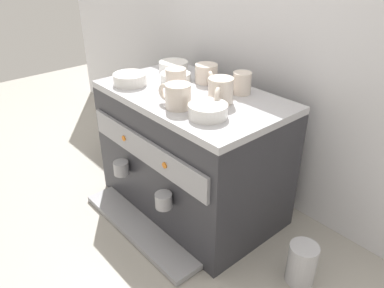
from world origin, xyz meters
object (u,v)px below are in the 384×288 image
object	(u,v)px
ceramic_cup_4	(207,74)
ceramic_bowl_0	(175,78)
ceramic_cup_0	(241,83)
ceramic_bowl_2	(130,79)
ceramic_cup_2	(220,91)
milk_pitcher	(301,264)
coffee_grinder	(125,114)
ceramic_cup_1	(177,96)
ceramic_bowl_3	(174,66)
espresso_machine	(191,153)
ceramic_cup_3	(176,80)
ceramic_bowl_1	(208,111)

from	to	relation	value
ceramic_cup_4	ceramic_bowl_0	bearing A→B (deg)	-134.95
ceramic_cup_0	ceramic_bowl_0	xyz separation A→B (m)	(-0.24, -0.09, -0.02)
ceramic_bowl_2	ceramic_cup_2	bearing A→B (deg)	19.58
milk_pitcher	ceramic_bowl_0	bearing A→B (deg)	177.01
ceramic_bowl_2	coffee_grinder	world-z (taller)	ceramic_bowl_2
ceramic_cup_1	milk_pitcher	bearing A→B (deg)	13.97
ceramic_cup_4	ceramic_bowl_3	size ratio (longest dim) A/B	0.98
ceramic_bowl_2	espresso_machine	bearing A→B (deg)	26.70
ceramic_cup_3	milk_pitcher	xyz separation A→B (m)	(0.56, 0.03, -0.45)
espresso_machine	ceramic_cup_0	xyz separation A→B (m)	(0.11, 0.12, 0.28)
espresso_machine	ceramic_bowl_2	size ratio (longest dim) A/B	5.57
ceramic_cup_2	ceramic_cup_3	bearing A→B (deg)	-167.50
ceramic_cup_0	ceramic_bowl_1	size ratio (longest dim) A/B	0.84
ceramic_bowl_1	ceramic_bowl_3	world-z (taller)	ceramic_bowl_1
espresso_machine	ceramic_bowl_2	bearing A→B (deg)	-153.30
ceramic_bowl_3	coffee_grinder	size ratio (longest dim) A/B	0.28
espresso_machine	coffee_grinder	size ratio (longest dim) A/B	1.61
ceramic_cup_3	milk_pitcher	size ratio (longest dim) A/B	0.70
ceramic_cup_0	milk_pitcher	size ratio (longest dim) A/B	0.72
ceramic_cup_1	ceramic_cup_4	distance (m)	0.25
ceramic_bowl_0	ceramic_bowl_2	xyz separation A→B (m)	(-0.09, -0.14, 0.00)
ceramic_cup_0	ceramic_bowl_1	xyz separation A→B (m)	(0.07, -0.21, -0.02)
ceramic_cup_3	ceramic_bowl_2	distance (m)	0.18
ceramic_cup_2	ceramic_bowl_2	world-z (taller)	ceramic_cup_2
espresso_machine	coffee_grinder	world-z (taller)	espresso_machine
ceramic_cup_0	ceramic_bowl_3	world-z (taller)	ceramic_cup_0
coffee_grinder	ceramic_cup_2	bearing A→B (deg)	-2.64
ceramic_bowl_2	ceramic_bowl_1	bearing A→B (deg)	2.83
espresso_machine	ceramic_cup_2	size ratio (longest dim) A/B	5.94
ceramic_bowl_0	ceramic_bowl_1	bearing A→B (deg)	-21.68
ceramic_cup_4	ceramic_bowl_2	size ratio (longest dim) A/B	0.93
ceramic_cup_2	ceramic_bowl_2	distance (m)	0.36
ceramic_cup_1	espresso_machine	bearing A→B (deg)	119.41
ceramic_bowl_1	ceramic_bowl_2	distance (m)	0.39
ceramic_cup_2	ceramic_bowl_3	xyz separation A→B (m)	(-0.36, 0.09, -0.02)
ceramic_bowl_1	milk_pitcher	world-z (taller)	ceramic_bowl_1
espresso_machine	ceramic_cup_1	world-z (taller)	ceramic_cup_1
ceramic_cup_2	espresso_machine	bearing A→B (deg)	-173.85
ceramic_bowl_3	ceramic_cup_0	bearing A→B (deg)	2.75
ceramic_bowl_0	coffee_grinder	xyz separation A→B (m)	(-0.41, 0.01, -0.29)
ceramic_cup_3	ceramic_cup_4	bearing A→B (deg)	88.40
ceramic_cup_2	ceramic_bowl_3	bearing A→B (deg)	165.23
ceramic_bowl_1	ceramic_bowl_3	xyz separation A→B (m)	(-0.41, 0.20, -0.00)
ceramic_cup_4	milk_pitcher	world-z (taller)	ceramic_cup_4
ceramic_bowl_0	ceramic_cup_0	bearing A→B (deg)	20.97
ceramic_cup_0	ceramic_bowl_3	bearing A→B (deg)	-177.25
ceramic_bowl_0	ceramic_bowl_3	world-z (taller)	ceramic_bowl_3
ceramic_cup_3	ceramic_bowl_0	bearing A→B (deg)	142.68
ceramic_cup_3	ceramic_bowl_2	bearing A→B (deg)	-153.43
ceramic_cup_3	milk_pitcher	distance (m)	0.72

